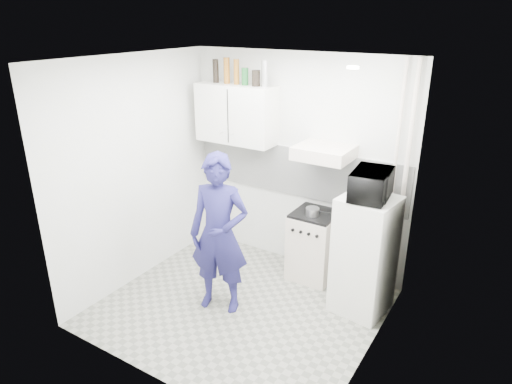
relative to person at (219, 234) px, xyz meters
The scene contains 23 objects.
floor 0.89m from the person, 19.64° to the left, with size 2.80×2.80×0.00m, color gray.
ceiling 1.75m from the person, 19.64° to the left, with size 2.80×2.80×0.00m, color white.
wall_back 1.41m from the person, 81.35° to the left, with size 2.80×2.80×0.00m, color silver.
wall_left 1.28m from the person, behind, with size 2.60×2.60×0.00m, color silver.
wall_right 1.66m from the person, ahead, with size 2.60×2.60×0.00m, color silver.
person is the anchor object (origin of this frame).
stove 1.30m from the person, 61.42° to the left, with size 0.51×0.51×0.81m, color beige.
fridge 1.52m from the person, 30.07° to the left, with size 0.53×0.53×1.28m, color white.
stove_top 1.22m from the person, 61.42° to the left, with size 0.48×0.48×0.03m, color black.
saucepan 1.15m from the person, 59.63° to the left, with size 0.16×0.16×0.09m, color silver.
microwave 1.61m from the person, 30.07° to the left, with size 0.35×0.52×0.29m, color black.
bottle_b 2.05m from the person, 126.17° to the left, with size 0.07×0.07×0.27m, color black.
bottle_c 2.00m from the person, 120.54° to the left, with size 0.07×0.07×0.30m, color brown.
bottle_d 1.95m from the person, 115.08° to the left, with size 0.07×0.07×0.29m, color brown.
canister_a 1.89m from the person, 110.05° to the left, with size 0.08×0.08×0.20m, color #144C1E.
canister_b 1.85m from the person, 103.18° to the left, with size 0.09×0.09×0.18m, color black.
bottle_e 1.88m from the person, 97.63° to the left, with size 0.07×0.07×0.29m, color silver.
upper_cabinet 1.61m from the person, 115.58° to the left, with size 1.00×0.35×0.70m, color white.
range_hood 1.44m from the person, 58.72° to the left, with size 0.60×0.50×0.14m, color beige.
backsplash 1.37m from the person, 81.25° to the left, with size 2.74×0.03×0.60m, color white.
pipe_a 2.00m from the person, 39.60° to the left, with size 0.05×0.05×2.60m, color beige.
pipe_b 1.91m from the person, 41.96° to the left, with size 0.04×0.04×2.60m, color beige.
ceiling_spot_fixture 2.11m from the person, 12.75° to the left, with size 0.10×0.10×0.02m, color white.
Camera 1 is at (2.34, -3.44, 2.97)m, focal length 32.00 mm.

